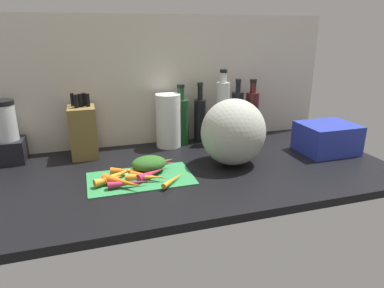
{
  "coord_description": "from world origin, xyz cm",
  "views": [
    {
      "loc": [
        -34.74,
        -124.06,
        53.81
      ],
      "look_at": [
        2.04,
        -7.23,
        12.72
      ],
      "focal_mm": 32.29,
      "sensor_mm": 36.0,
      "label": 1
    }
  ],
  "objects_px": {
    "carrot_4": "(126,171)",
    "dish_rack": "(327,138)",
    "cutting_board": "(141,178)",
    "carrot_7": "(174,179)",
    "carrot_0": "(145,177)",
    "blender_appliance": "(7,136)",
    "winter_squash": "(233,132)",
    "bottle_1": "(200,119)",
    "knife_block": "(83,131)",
    "carrot_1": "(123,182)",
    "bottle_2": "(222,111)",
    "carrot_5": "(121,174)",
    "bottle_0": "(181,120)",
    "paper_towel_roll": "(168,121)",
    "carrot_9": "(155,163)",
    "carrot_6": "(152,173)",
    "carrot_3": "(154,165)",
    "carrot_2": "(130,183)",
    "carrot_8": "(149,176)",
    "bottle_3": "(237,115)",
    "carrot_10": "(109,180)",
    "bottle_4": "(252,114)"
  },
  "relations": [
    {
      "from": "carrot_4",
      "to": "dish_rack",
      "type": "xyz_separation_m",
      "value": [
        0.91,
        0.01,
        0.04
      ]
    },
    {
      "from": "cutting_board",
      "to": "carrot_7",
      "type": "xyz_separation_m",
      "value": [
        0.11,
        -0.08,
        0.01
      ]
    },
    {
      "from": "carrot_0",
      "to": "blender_appliance",
      "type": "xyz_separation_m",
      "value": [
        -0.51,
        0.38,
        0.09
      ]
    },
    {
      "from": "winter_squash",
      "to": "bottle_1",
      "type": "xyz_separation_m",
      "value": [
        -0.03,
        0.33,
        -0.02
      ]
    },
    {
      "from": "knife_block",
      "to": "carrot_1",
      "type": "bearing_deg",
      "value": -72.89
    },
    {
      "from": "carrot_7",
      "to": "bottle_2",
      "type": "xyz_separation_m",
      "value": [
        0.35,
        0.4,
        0.14
      ]
    },
    {
      "from": "carrot_5",
      "to": "bottle_0",
      "type": "bearing_deg",
      "value": 45.43
    },
    {
      "from": "carrot_0",
      "to": "carrot_4",
      "type": "xyz_separation_m",
      "value": [
        -0.06,
        0.08,
        -0.0
      ]
    },
    {
      "from": "carrot_4",
      "to": "dish_rack",
      "type": "height_order",
      "value": "dish_rack"
    },
    {
      "from": "winter_squash",
      "to": "paper_towel_roll",
      "type": "bearing_deg",
      "value": 123.45
    },
    {
      "from": "carrot_9",
      "to": "winter_squash",
      "type": "xyz_separation_m",
      "value": [
        0.32,
        -0.05,
        0.12
      ]
    },
    {
      "from": "cutting_board",
      "to": "winter_squash",
      "type": "distance_m",
      "value": 0.42
    },
    {
      "from": "cutting_board",
      "to": "knife_block",
      "type": "distance_m",
      "value": 0.39
    },
    {
      "from": "winter_squash",
      "to": "carrot_9",
      "type": "bearing_deg",
      "value": 171.74
    },
    {
      "from": "carrot_6",
      "to": "carrot_3",
      "type": "bearing_deg",
      "value": 73.92
    },
    {
      "from": "paper_towel_roll",
      "to": "blender_appliance",
      "type": "bearing_deg",
      "value": -179.95
    },
    {
      "from": "carrot_7",
      "to": "carrot_5",
      "type": "bearing_deg",
      "value": 151.32
    },
    {
      "from": "carrot_7",
      "to": "knife_block",
      "type": "height_order",
      "value": "knife_block"
    },
    {
      "from": "winter_squash",
      "to": "bottle_1",
      "type": "height_order",
      "value": "bottle_1"
    },
    {
      "from": "winter_squash",
      "to": "carrot_2",
      "type": "bearing_deg",
      "value": -166.02
    },
    {
      "from": "carrot_8",
      "to": "bottle_3",
      "type": "relative_size",
      "value": 0.49
    },
    {
      "from": "carrot_1",
      "to": "carrot_6",
      "type": "distance_m",
      "value": 0.13
    },
    {
      "from": "carrot_10",
      "to": "bottle_1",
      "type": "distance_m",
      "value": 0.62
    },
    {
      "from": "carrot_4",
      "to": "paper_towel_roll",
      "type": "distance_m",
      "value": 0.4
    },
    {
      "from": "dish_rack",
      "to": "bottle_0",
      "type": "bearing_deg",
      "value": 152.81
    },
    {
      "from": "dish_rack",
      "to": "carrot_0",
      "type": "bearing_deg",
      "value": -174.03
    },
    {
      "from": "cutting_board",
      "to": "bottle_1",
      "type": "relative_size",
      "value": 1.33
    },
    {
      "from": "carrot_5",
      "to": "carrot_0",
      "type": "bearing_deg",
      "value": -36.03
    },
    {
      "from": "carrot_6",
      "to": "bottle_3",
      "type": "distance_m",
      "value": 0.62
    },
    {
      "from": "carrot_3",
      "to": "carrot_10",
      "type": "xyz_separation_m",
      "value": [
        -0.18,
        -0.08,
        -0.0
      ]
    },
    {
      "from": "carrot_2",
      "to": "carrot_7",
      "type": "height_order",
      "value": "carrot_2"
    },
    {
      "from": "carrot_2",
      "to": "carrot_10",
      "type": "distance_m",
      "value": 0.08
    },
    {
      "from": "carrot_2",
      "to": "carrot_3",
      "type": "distance_m",
      "value": 0.17
    },
    {
      "from": "carrot_6",
      "to": "knife_block",
      "type": "xyz_separation_m",
      "value": [
        -0.23,
        0.33,
        0.09
      ]
    },
    {
      "from": "bottle_0",
      "to": "bottle_1",
      "type": "xyz_separation_m",
      "value": [
        0.1,
        0.01,
        -0.0
      ]
    },
    {
      "from": "carrot_1",
      "to": "carrot_7",
      "type": "height_order",
      "value": "carrot_1"
    },
    {
      "from": "bottle_3",
      "to": "carrot_1",
      "type": "bearing_deg",
      "value": -147.13
    },
    {
      "from": "carrot_10",
      "to": "paper_towel_roll",
      "type": "xyz_separation_m",
      "value": [
        0.31,
        0.36,
        0.1
      ]
    },
    {
      "from": "blender_appliance",
      "to": "carrot_7",
      "type": "bearing_deg",
      "value": -34.67
    },
    {
      "from": "carrot_0",
      "to": "dish_rack",
      "type": "relative_size",
      "value": 0.6
    },
    {
      "from": "carrot_8",
      "to": "carrot_9",
      "type": "xyz_separation_m",
      "value": [
        0.04,
        0.11,
        0.0
      ]
    },
    {
      "from": "knife_block",
      "to": "bottle_3",
      "type": "height_order",
      "value": "bottle_3"
    },
    {
      "from": "carrot_3",
      "to": "bottle_3",
      "type": "bearing_deg",
      "value": 29.47
    },
    {
      "from": "cutting_board",
      "to": "carrot_4",
      "type": "relative_size",
      "value": 3.37
    },
    {
      "from": "carrot_9",
      "to": "blender_appliance",
      "type": "bearing_deg",
      "value": 155.98
    },
    {
      "from": "carrot_3",
      "to": "bottle_4",
      "type": "distance_m",
      "value": 0.63
    },
    {
      "from": "carrot_0",
      "to": "carrot_8",
      "type": "distance_m",
      "value": 0.02
    },
    {
      "from": "carrot_6",
      "to": "carrot_10",
      "type": "distance_m",
      "value": 0.16
    },
    {
      "from": "carrot_1",
      "to": "carrot_3",
      "type": "xyz_separation_m",
      "value": [
        0.14,
        0.13,
        -0.0
      ]
    },
    {
      "from": "carrot_9",
      "to": "knife_block",
      "type": "height_order",
      "value": "knife_block"
    }
  ]
}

